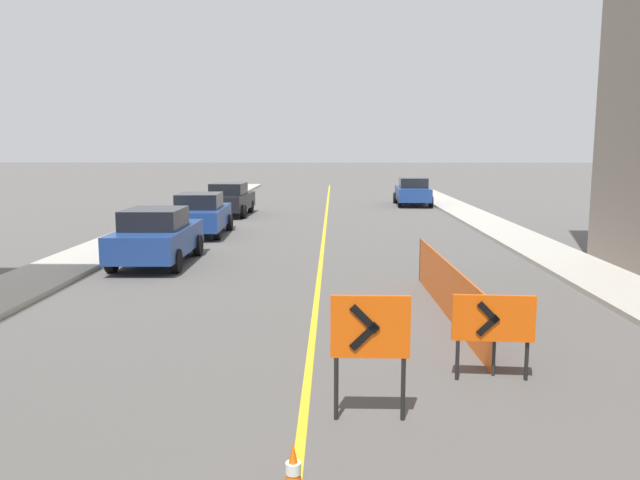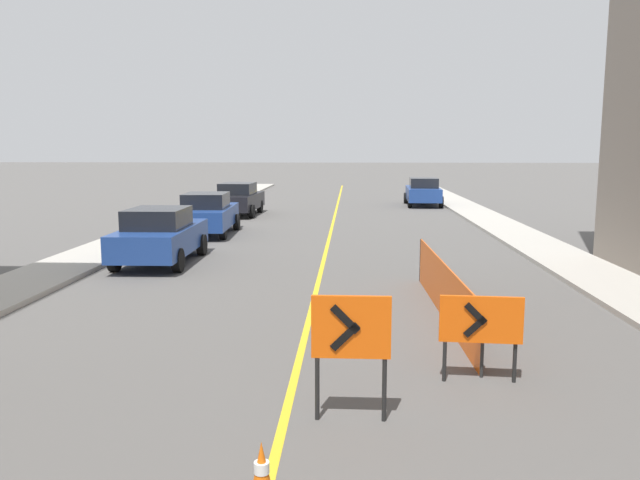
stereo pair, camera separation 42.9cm
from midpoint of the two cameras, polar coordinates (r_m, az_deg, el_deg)
The scene contains 11 objects.
lane_stripe at distance 23.54m, azimuth -0.16°, elevation 0.46°, with size 0.12×63.11×0.01m.
sidewalk_left at distance 24.71m, azimuth -16.58°, elevation 0.62°, with size 1.97×63.11×0.12m.
sidewalk_right at distance 24.38m, azimuth 16.49°, elevation 0.52°, with size 1.97×63.11×0.12m.
traffic_cone_fifth at distance 5.98m, azimuth -4.66°, elevation -20.89°, with size 0.34×0.34×0.68m.
arrow_barricade_primary at distance 7.48m, azimuth 2.95°, elevation -8.50°, with size 0.95×0.09×1.54m.
arrow_barricade_secondary at distance 9.07m, azimuth 14.26°, elevation -7.22°, with size 1.15×0.14×1.23m.
safety_mesh_fence at distance 12.41m, azimuth 10.62°, elevation -4.45°, with size 0.22×6.56×1.06m.
parked_car_curb_near at distance 18.24m, azimuth -15.35°, elevation 0.36°, with size 1.94×4.33×1.59m.
parked_car_curb_mid at distance 23.95m, azimuth -11.36°, elevation 2.35°, with size 2.01×4.38×1.59m.
parked_car_curb_far at distance 30.68m, azimuth -8.69°, elevation 3.71°, with size 1.98×4.37×1.59m.
parked_car_opposite_side at distance 36.10m, azimuth 8.13°, elevation 4.42°, with size 1.98×4.37×1.59m.
Camera 1 is at (0.36, 8.24, 3.26)m, focal length 35.00 mm.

